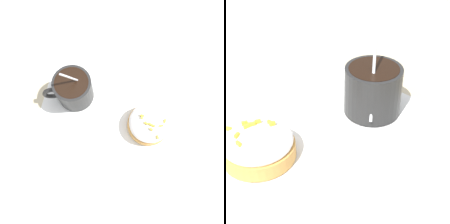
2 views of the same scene
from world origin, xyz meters
TOP-DOWN VIEW (x-y plane):
  - ground_plane at (0.00, 0.00)m, footprint 3.00×3.00m
  - paper_napkin at (0.00, 0.00)m, footprint 0.33×0.30m
  - coffee_cup at (-0.08, 0.01)m, footprint 0.10×0.08m
  - frosted_pastry at (0.08, -0.01)m, footprint 0.09×0.09m

SIDE VIEW (x-z plane):
  - ground_plane at x=0.00m, z-range 0.00..0.00m
  - paper_napkin at x=0.00m, z-range 0.00..0.00m
  - frosted_pastry at x=0.08m, z-range 0.00..0.04m
  - coffee_cup at x=-0.08m, z-range -0.02..0.10m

